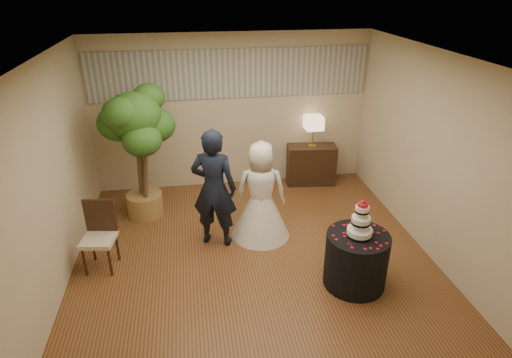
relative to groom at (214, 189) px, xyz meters
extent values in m
cube|color=brown|center=(0.49, -0.49, -0.90)|extent=(5.00, 5.00, 0.00)
cube|color=white|center=(0.49, -0.49, 1.90)|extent=(5.00, 5.00, 0.00)
cube|color=#C6B592|center=(0.49, 2.01, 0.50)|extent=(5.00, 0.06, 2.80)
cube|color=#C6B592|center=(0.49, -2.99, 0.50)|extent=(5.00, 0.06, 2.80)
cube|color=#C6B592|center=(-2.01, -0.49, 0.50)|extent=(0.06, 5.00, 2.80)
cube|color=#C6B592|center=(2.99, -0.49, 0.50)|extent=(0.06, 5.00, 2.80)
cube|color=#A2A096|center=(0.49, 1.99, 1.20)|extent=(4.90, 0.02, 0.85)
imported|color=black|center=(0.00, 0.00, 0.00)|extent=(0.76, 0.62, 1.80)
imported|color=white|center=(0.70, 0.08, -0.14)|extent=(1.02, 1.02, 1.53)
cylinder|color=black|center=(1.70, -1.26, -0.53)|extent=(0.90, 0.90, 0.74)
cube|color=#301E11|center=(1.96, 1.74, -0.52)|extent=(0.95, 0.51, 0.76)
camera|label=1|loc=(-0.29, -5.47, 2.77)|focal=30.00mm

